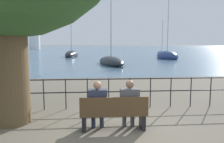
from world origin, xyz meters
TOP-DOWN VIEW (x-y plane):
  - ground_plane at (0.00, 0.00)m, footprint 1000.00×1000.00m
  - harbor_water at (0.00, 158.72)m, footprint 600.00×300.00m
  - park_bench at (0.00, -0.06)m, footprint 1.72×0.45m
  - seated_person_left at (-0.41, 0.01)m, footprint 0.49×0.35m
  - seated_person_right at (0.41, 0.01)m, footprint 0.49×0.35m
  - promenade_railing at (0.00, 1.88)m, footprint 14.63×0.04m
  - sailboat_0 at (1.35, 18.36)m, footprint 3.28×7.43m
  - sailboat_2 at (10.51, 26.77)m, footprint 2.99×5.60m
  - sailboat_3 at (13.90, 40.08)m, footprint 3.76×8.98m
  - sailboat_5 at (-4.40, 33.13)m, footprint 2.43×6.94m
  - harbor_lighthouse at (-24.47, 85.72)m, footprint 4.26×4.26m

SIDE VIEW (x-z plane):
  - ground_plane at x=0.00m, z-range 0.00..0.00m
  - harbor_water at x=0.00m, z-range 0.00..0.01m
  - sailboat_3 at x=13.90m, z-range -3.52..4.02m
  - sailboat_0 at x=1.35m, z-range -5.98..6.61m
  - sailboat_2 at x=10.51m, z-range -4.66..5.41m
  - sailboat_5 at x=-4.40m, z-range -5.85..6.61m
  - park_bench at x=0.00m, z-range -0.02..0.88m
  - promenade_railing at x=0.00m, z-range 0.17..1.22m
  - seated_person_left at x=-0.41m, z-range 0.06..1.34m
  - seated_person_right at x=0.41m, z-range 0.06..1.35m
  - harbor_lighthouse at x=-24.47m, z-range -0.85..23.64m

